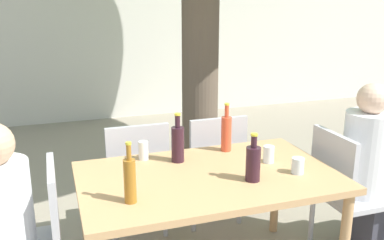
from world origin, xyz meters
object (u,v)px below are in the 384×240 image
Objects in this scene: wine_bottle_1 at (178,143)px; amber_bottle_2 at (130,179)px; wine_bottle_0 at (253,163)px; dining_table_front at (208,186)px; patio_chair_0 at (35,237)px; drinking_glass_2 at (269,154)px; patio_chair_1 at (345,187)px; drinking_glass_0 at (143,150)px; soda_bottle_3 at (226,133)px; drinking_glass_1 at (298,166)px; person_seated_1 at (374,178)px; patio_chair_3 at (213,163)px; patio_chair_2 at (136,173)px.

amber_bottle_2 is at bearing -129.95° from wine_bottle_1.
wine_bottle_1 is 0.98× the size of amber_bottle_2.
wine_bottle_0 is 0.87× the size of amber_bottle_2.
dining_table_front is 0.99m from patio_chair_0.
drinking_glass_2 is at bearing -20.07° from wine_bottle_1.
dining_table_front is 1.70× the size of patio_chair_1.
dining_table_front is 0.49m from drinking_glass_0.
dining_table_front is at bearing 22.82° from amber_bottle_2.
drinking_glass_1 is at bearing -63.26° from soda_bottle_3.
drinking_glass_1 is (-0.71, -0.15, 0.24)m from person_seated_1.
wine_bottle_1 reaches higher than drinking_glass_2.
wine_bottle_1 reaches higher than patio_chair_3.
patio_chair_3 is at bearing 101.25° from drinking_glass_2.
drinking_glass_2 is (0.73, -0.30, -0.01)m from drinking_glass_0.
wine_bottle_1 is at bearing 113.32° from dining_table_front.
soda_bottle_3 is (0.26, 0.34, 0.20)m from dining_table_front.
wine_bottle_1 is (-0.41, -0.44, 0.35)m from patio_chair_3.
wine_bottle_0 is (1.19, -0.16, 0.33)m from patio_chair_0.
wine_bottle_1 is at bearing -27.41° from drinking_glass_0.
wine_bottle_1 is at bearing 146.45° from drinking_glass_1.
patio_chair_1 is 0.24m from person_seated_1.
amber_bottle_2 is at bearing 98.06° from patio_chair_1.
patio_chair_2 is at bearing 61.73° from patio_chair_1.
soda_bottle_3 is (-0.73, 0.34, 0.36)m from patio_chair_1.
patio_chair_3 is at bearing 53.03° from person_seated_1.
drinking_glass_1 is (0.20, -0.84, 0.27)m from patio_chair_3.
patio_chair_0 is at bearing 172.22° from wine_bottle_0.
patio_chair_2 is at bearing 65.55° from person_seated_1.
patio_chair_0 reaches higher than dining_table_front.
drinking_glass_1 is (0.81, -0.51, -0.01)m from drinking_glass_0.
person_seated_1 is at bearing 9.14° from wine_bottle_0.
patio_chair_2 is 2.80× the size of wine_bottle_1.
wine_bottle_0 is 0.51m from soda_bottle_3.
dining_table_front is at bearing 90.00° from patio_chair_0.
patio_chair_2 is 1.67m from person_seated_1.
patio_chair_0 is 0.97m from patio_chair_2.
dining_table_front is 0.54m from drinking_glass_1.
person_seated_1 is 12.56× the size of drinking_glass_1.
patio_chair_3 reaches higher than drinking_glass_0.
patio_chair_2 is 0.59m from wine_bottle_1.
drinking_glass_0 is (-0.01, -0.33, 0.29)m from patio_chair_2.
dining_table_front is 14.13× the size of drinking_glass_2.
drinking_glass_1 is at bearing -69.62° from drinking_glass_2.
dining_table_front is 0.32m from wine_bottle_0.
drinking_glass_1 is (0.30, 0.01, -0.06)m from wine_bottle_0.
patio_chair_2 is 3.16× the size of wine_bottle_0.
patio_chair_3 is at bearing 118.27° from patio_chair_0.
person_seated_1 is (1.52, -0.69, 0.04)m from patio_chair_2.
person_seated_1 reaches higher than wine_bottle_0.
person_seated_1 is 1.07m from wine_bottle_0.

